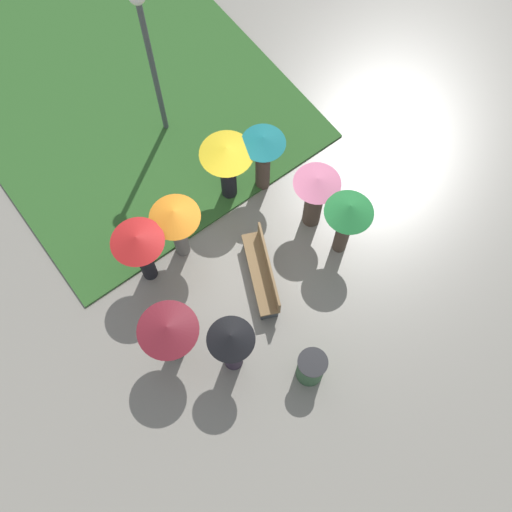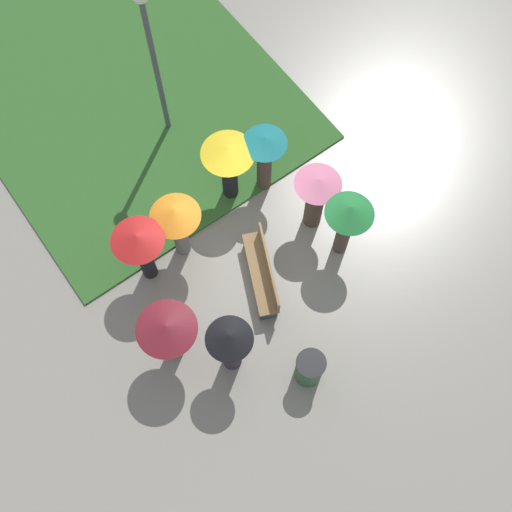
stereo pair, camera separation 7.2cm
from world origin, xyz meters
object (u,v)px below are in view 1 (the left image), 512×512
at_px(crowd_person_teal, 263,153).
at_px(crowd_person_orange, 176,221).
at_px(lamp_post, 149,49).
at_px(crowd_person_red, 140,248).
at_px(crowd_person_pink, 315,195).
at_px(crowd_person_maroon, 170,334).
at_px(crowd_person_yellow, 227,161).
at_px(crowd_person_green, 348,217).
at_px(trash_bin, 311,368).
at_px(crowd_person_black, 232,345).
at_px(park_bench, 264,271).

bearing_deg(crowd_person_teal, crowd_person_orange, 36.55).
height_order(lamp_post, crowd_person_red, lamp_post).
bearing_deg(crowd_person_pink, crowd_person_maroon, -11.07).
distance_m(crowd_person_yellow, crowd_person_green, 2.79).
relative_size(crowd_person_yellow, crowd_person_orange, 1.01).
height_order(crowd_person_yellow, crowd_person_orange, crowd_person_yellow).
distance_m(trash_bin, crowd_person_teal, 4.59).
bearing_deg(lamp_post, crowd_person_green, 14.99).
distance_m(crowd_person_teal, crowd_person_maroon, 4.34).
relative_size(lamp_post, crowd_person_black, 2.23).
relative_size(crowd_person_maroon, crowd_person_green, 0.91).
relative_size(crowd_person_orange, crowd_person_black, 0.99).
bearing_deg(crowd_person_black, trash_bin, -155.72).
xyz_separation_m(park_bench, crowd_person_orange, (-1.63, -0.99, 0.96)).
relative_size(lamp_post, crowd_person_maroon, 2.41).
bearing_deg(crowd_person_orange, lamp_post, -170.18).
height_order(lamp_post, trash_bin, lamp_post).
height_order(crowd_person_orange, crowd_person_black, crowd_person_black).
xyz_separation_m(trash_bin, crowd_person_black, (-1.13, -1.08, 0.77)).
distance_m(crowd_person_teal, crowd_person_orange, 2.42).
relative_size(crowd_person_pink, crowd_person_green, 0.94).
xyz_separation_m(crowd_person_black, crowd_person_maroon, (-0.86, -0.81, 0.08)).
distance_m(lamp_post, crowd_person_black, 6.14).
bearing_deg(trash_bin, crowd_person_green, 128.09).
xyz_separation_m(park_bench, crowd_person_teal, (-1.89, 1.41, 0.86)).
height_order(park_bench, crowd_person_green, crowd_person_green).
bearing_deg(crowd_person_pink, trash_bin, 29.62).
bearing_deg(crowd_person_red, crowd_person_yellow, 134.60).
bearing_deg(crowd_person_yellow, crowd_person_orange, -103.92).
xyz_separation_m(crowd_person_teal, crowd_person_yellow, (-0.26, -0.75, 0.08)).
xyz_separation_m(crowd_person_yellow, crowd_person_maroon, (2.35, -3.06, -0.08)).
distance_m(park_bench, crowd_person_red, 2.64).
distance_m(lamp_post, crowd_person_teal, 3.13).
bearing_deg(crowd_person_teal, crowd_person_yellow, 11.00).
xyz_separation_m(lamp_post, crowd_person_teal, (2.62, 0.91, -1.45)).
relative_size(crowd_person_red, crowd_person_black, 0.99).
bearing_deg(crowd_person_teal, crowd_person_pink, 133.42).
xyz_separation_m(crowd_person_orange, crowd_person_red, (0.04, -0.89, -0.02)).
bearing_deg(lamp_post, crowd_person_teal, 19.22).
height_order(crowd_person_red, crowd_person_maroon, crowd_person_red).
bearing_deg(lamp_post, crowd_person_pink, 17.16).
height_order(park_bench, lamp_post, lamp_post).
height_order(lamp_post, crowd_person_pink, lamp_post).
xyz_separation_m(park_bench, trash_bin, (2.19, -0.50, 0.01)).
distance_m(crowd_person_pink, crowd_person_black, 3.67).
distance_m(crowd_person_teal, crowd_person_pink, 1.43).
xyz_separation_m(crowd_person_black, crowd_person_green, (-0.68, 3.39, 0.21)).
xyz_separation_m(crowd_person_pink, crowd_person_black, (1.58, -3.32, 0.09)).
bearing_deg(crowd_person_yellow, crowd_person_pink, 1.57).
distance_m(trash_bin, crowd_person_maroon, 2.88).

